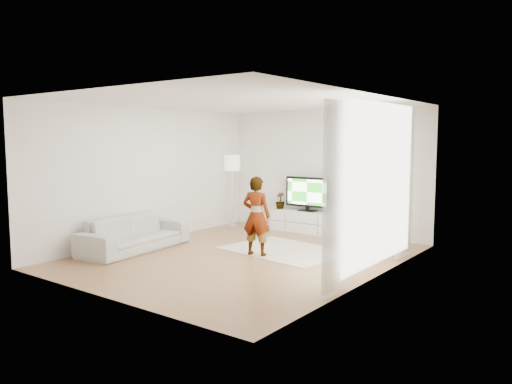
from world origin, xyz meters
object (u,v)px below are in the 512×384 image
Objects in this scene: player at (256,216)px; floor_lamp at (232,166)px; television at (307,193)px; rug at (285,250)px; sofa at (135,233)px; media_console at (307,222)px.

player is 3.27m from floor_lamp.
rug is (0.66, -1.92, -0.91)m from television.
rug is at bearing -60.24° from sofa.
television is 2.63m from player.
floor_lamp reaches higher than sofa.
sofa is at bearing -115.12° from media_console.
sofa is 3.41m from floor_lamp.
sofa is (-1.69, -3.63, -0.58)m from television.
media_console is 0.99× the size of floor_lamp.
rug is 2.93m from sofa.
television is at bearing 90.00° from media_console.
media_console is at bearing 109.19° from rug.
player reaches higher than media_console.
media_console is 0.67m from television.
floor_lamp is at bearing -167.14° from television.
media_console is 2.29m from floor_lamp.
floor_lamp reaches higher than television.
television reaches higher than rug.
floor_lamp is at bearing -167.94° from media_console.
player is (0.46, -2.56, 0.50)m from media_console.
floor_lamp reaches higher than player.
player is at bearing -106.32° from rug.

